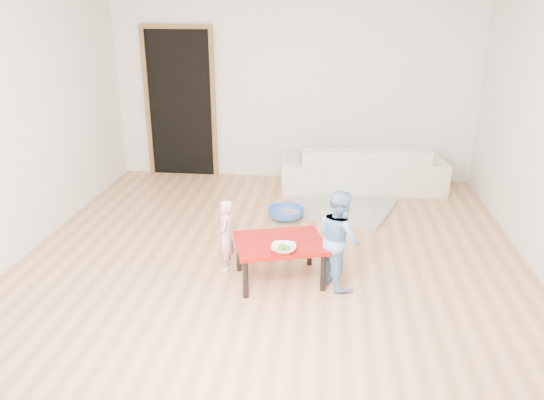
% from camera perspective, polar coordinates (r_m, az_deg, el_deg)
% --- Properties ---
extents(floor, '(5.00, 5.00, 0.01)m').
position_cam_1_polar(floor, '(5.44, 0.23, -5.66)').
color(floor, '#AC7649').
rests_on(floor, ground).
extents(back_wall, '(5.00, 0.02, 2.60)m').
position_cam_1_polar(back_wall, '(7.45, 2.33, 12.11)').
color(back_wall, white).
rests_on(back_wall, floor).
extents(left_wall, '(0.02, 5.00, 2.60)m').
position_cam_1_polar(left_wall, '(5.82, -25.30, 7.66)').
color(left_wall, white).
rests_on(left_wall, floor).
extents(doorway, '(1.02, 0.08, 2.11)m').
position_cam_1_polar(doorway, '(7.75, -9.78, 10.11)').
color(doorway, brown).
rests_on(doorway, back_wall).
extents(sofa, '(2.24, 1.09, 0.63)m').
position_cam_1_polar(sofa, '(7.23, 9.58, 3.54)').
color(sofa, beige).
rests_on(sofa, floor).
extents(cushion, '(0.51, 0.46, 0.13)m').
position_cam_1_polar(cushion, '(7.04, 5.84, 4.65)').
color(cushion, orange).
rests_on(cushion, sofa).
extents(red_table, '(0.92, 0.79, 0.39)m').
position_cam_1_polar(red_table, '(4.85, 0.82, -6.56)').
color(red_table, '#980A08').
rests_on(red_table, floor).
extents(bowl, '(0.22, 0.22, 0.05)m').
position_cam_1_polar(bowl, '(4.57, 1.24, -5.23)').
color(bowl, white).
rests_on(bowl, red_table).
extents(broccoli, '(0.12, 0.12, 0.06)m').
position_cam_1_polar(broccoli, '(4.57, 1.24, -5.22)').
color(broccoli, '#2D5919').
rests_on(broccoli, red_table).
extents(child_pink, '(0.19, 0.27, 0.70)m').
position_cam_1_polar(child_pink, '(5.00, -5.05, -3.83)').
color(child_pink, pink).
rests_on(child_pink, floor).
extents(child_blue, '(0.50, 0.54, 0.90)m').
position_cam_1_polar(child_blue, '(4.72, 7.24, -4.14)').
color(child_blue, '#5DA2D7').
rests_on(child_blue, floor).
extents(basin, '(0.42, 0.42, 0.13)m').
position_cam_1_polar(basin, '(6.22, 1.50, -1.48)').
color(basin, '#3163B9').
rests_on(basin, floor).
extents(blanket, '(1.45, 1.33, 0.06)m').
position_cam_1_polar(blanket, '(6.60, 7.38, -0.67)').
color(blanket, '#A9A795').
rests_on(blanket, floor).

